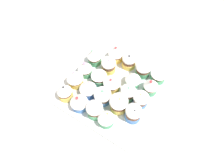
% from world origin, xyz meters
% --- Properties ---
extents(ground_plane, '(1.80, 1.80, 0.03)m').
position_xyz_m(ground_plane, '(0.00, 0.00, -0.01)').
color(ground_plane, beige).
extents(baking_tray, '(0.35, 0.35, 0.01)m').
position_xyz_m(baking_tray, '(0.00, 0.00, 0.01)').
color(baking_tray, silver).
rests_on(baking_tray, ground_plane).
extents(cupcake_0, '(0.06, 0.06, 0.07)m').
position_xyz_m(cupcake_0, '(-0.13, -0.13, 0.05)').
color(cupcake_0, '#4C9E6B').
rests_on(cupcake_0, baking_tray).
extents(cupcake_1, '(0.06, 0.06, 0.07)m').
position_xyz_m(cupcake_1, '(-0.07, -0.12, 0.05)').
color(cupcake_1, '#4C9E6B').
rests_on(cupcake_1, baking_tray).
extents(cupcake_2, '(0.06, 0.06, 0.07)m').
position_xyz_m(cupcake_2, '(-0.00, -0.13, 0.04)').
color(cupcake_2, '#EFC651').
rests_on(cupcake_2, baking_tray).
extents(cupcake_3, '(0.06, 0.06, 0.07)m').
position_xyz_m(cupcake_3, '(0.06, -0.13, 0.05)').
color(cupcake_3, '#EFC651').
rests_on(cupcake_3, baking_tray).
extents(cupcake_4, '(0.05, 0.05, 0.08)m').
position_xyz_m(cupcake_4, '(-0.13, -0.07, 0.05)').
color(cupcake_4, '#4C9E6B').
rests_on(cupcake_4, baking_tray).
extents(cupcake_5, '(0.06, 0.06, 0.07)m').
position_xyz_m(cupcake_5, '(-0.06, -0.06, 0.05)').
color(cupcake_5, '#4C9E6B').
rests_on(cupcake_5, baking_tray).
extents(cupcake_6, '(0.06, 0.06, 0.07)m').
position_xyz_m(cupcake_6, '(0.06, -0.06, 0.05)').
color(cupcake_6, '#EFC651').
rests_on(cupcake_6, baking_tray).
extents(cupcake_7, '(0.06, 0.06, 0.08)m').
position_xyz_m(cupcake_7, '(0.13, -0.07, 0.05)').
color(cupcake_7, '#4C9E6B').
rests_on(cupcake_7, baking_tray).
extents(cupcake_8, '(0.06, 0.06, 0.07)m').
position_xyz_m(cupcake_8, '(-0.12, 0.00, 0.05)').
color(cupcake_8, '#477AC6').
rests_on(cupcake_8, baking_tray).
extents(cupcake_9, '(0.06, 0.06, 0.07)m').
position_xyz_m(cupcake_9, '(-0.07, 0.00, 0.04)').
color(cupcake_9, '#4C9E6B').
rests_on(cupcake_9, baking_tray).
extents(cupcake_10, '(0.06, 0.06, 0.08)m').
position_xyz_m(cupcake_10, '(-0.00, 0.00, 0.05)').
color(cupcake_10, '#EFC651').
rests_on(cupcake_10, baking_tray).
extents(cupcake_11, '(0.06, 0.06, 0.07)m').
position_xyz_m(cupcake_11, '(0.06, 0.00, 0.05)').
color(cupcake_11, '#4C9E6B').
rests_on(cupcake_11, baking_tray).
extents(cupcake_12, '(0.06, 0.06, 0.07)m').
position_xyz_m(cupcake_12, '(0.12, 0.00, 0.05)').
color(cupcake_12, '#4C9E6B').
rests_on(cupcake_12, baking_tray).
extents(cupcake_13, '(0.06, 0.06, 0.08)m').
position_xyz_m(cupcake_13, '(-0.12, 0.06, 0.05)').
color(cupcake_13, '#477AC6').
rests_on(cupcake_13, baking_tray).
extents(cupcake_14, '(0.07, 0.07, 0.08)m').
position_xyz_m(cupcake_14, '(-0.06, 0.06, 0.05)').
color(cupcake_14, '#EFC651').
rests_on(cupcake_14, baking_tray).
extents(cupcake_15, '(0.06, 0.06, 0.07)m').
position_xyz_m(cupcake_15, '(0.00, 0.06, 0.05)').
color(cupcake_15, '#477AC6').
rests_on(cupcake_15, baking_tray).
extents(cupcake_16, '(0.06, 0.06, 0.08)m').
position_xyz_m(cupcake_16, '(0.06, 0.07, 0.05)').
color(cupcake_16, '#477AC6').
rests_on(cupcake_16, baking_tray).
extents(cupcake_17, '(0.06, 0.06, 0.07)m').
position_xyz_m(cupcake_17, '(0.13, 0.06, 0.05)').
color(cupcake_17, '#EFC651').
rests_on(cupcake_17, baking_tray).
extents(cupcake_18, '(0.06, 0.06, 0.07)m').
position_xyz_m(cupcake_18, '(-0.06, 0.13, 0.05)').
color(cupcake_18, '#4C9E6B').
rests_on(cupcake_18, baking_tray).
extents(cupcake_19, '(0.06, 0.06, 0.07)m').
position_xyz_m(cupcake_19, '(-0.01, 0.12, 0.05)').
color(cupcake_19, '#4C9E6B').
rests_on(cupcake_19, baking_tray).
extents(cupcake_20, '(0.06, 0.06, 0.07)m').
position_xyz_m(cupcake_20, '(0.06, 0.13, 0.05)').
color(cupcake_20, '#477AC6').
rests_on(cupcake_20, baking_tray).
extents(cupcake_21, '(0.05, 0.05, 0.08)m').
position_xyz_m(cupcake_21, '(0.12, 0.12, 0.05)').
color(cupcake_21, '#EFC651').
rests_on(cupcake_21, baking_tray).
extents(napkin, '(0.18, 0.17, 0.01)m').
position_xyz_m(napkin, '(0.27, 0.05, 0.00)').
color(napkin, white).
rests_on(napkin, ground_plane).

